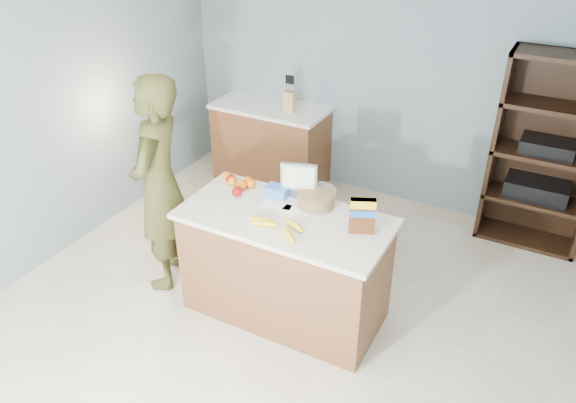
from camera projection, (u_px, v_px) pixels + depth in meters
The scene contains 15 objects.
floor at pixel (267, 334), 4.31m from camera, with size 4.50×5.00×0.02m, color beige.
walls at pixel (261, 136), 3.47m from camera, with size 4.52×5.02×2.51m.
counter_peninsula at pixel (285, 270), 4.33m from camera, with size 1.56×0.76×0.90m.
back_cabinet at pixel (271, 144), 6.24m from camera, with size 1.24×0.62×0.90m.
shelving_unit at pixel (545, 156), 5.03m from camera, with size 0.90×0.40×1.80m.
person at pixel (159, 186), 4.46m from camera, with size 0.66×0.44×1.82m, color #40401A.
knife_block at pixel (290, 101), 5.80m from camera, with size 0.12×0.10×0.31m.
envelopes at pixel (287, 208), 4.19m from camera, with size 0.39×0.14×0.00m.
bananas at pixel (277, 226), 3.93m from camera, with size 0.46×0.29×0.05m.
apples at pixel (234, 186), 4.40m from camera, with size 0.23×0.22×0.08m.
oranges at pixel (239, 181), 4.47m from camera, with size 0.31×0.16×0.07m.
blue_carton at pixel (277, 191), 4.32m from camera, with size 0.18×0.12×0.08m, color blue.
salad_bowl at pixel (316, 199), 4.19m from camera, with size 0.30×0.30×0.13m.
tv at pixel (299, 179), 4.25m from camera, with size 0.28×0.12×0.28m.
cereal_box at pixel (362, 213), 3.83m from camera, with size 0.19×0.13×0.26m.
Camera 1 is at (1.65, -2.74, 3.07)m, focal length 35.00 mm.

